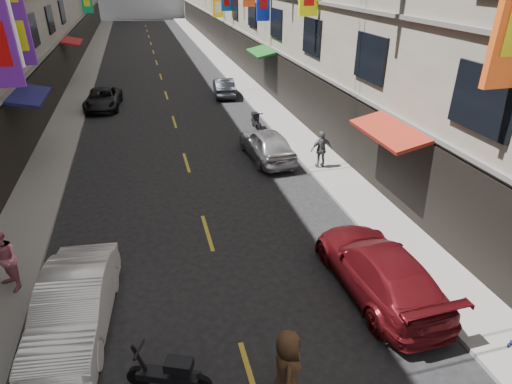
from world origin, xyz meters
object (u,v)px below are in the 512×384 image
scooter_far_right (256,122)px  pedestrian_crossing (287,369)px  car_right_mid (267,144)px  car_left_far (103,99)px  pedestrian_lfar (3,261)px  car_left_mid (74,306)px  car_right_far (224,87)px  pedestrian_rfar (321,149)px  car_right_near (379,269)px  scooter_crossing (170,374)px

scooter_far_right → pedestrian_crossing: pedestrian_crossing is taller
car_right_mid → pedestrian_crossing: bearing=72.2°
car_left_far → pedestrian_lfar: bearing=-90.5°
pedestrian_lfar → pedestrian_crossing: (6.12, -5.02, -0.13)m
car_left_mid → car_right_far: bearing=75.7°
car_left_far → car_left_mid: bearing=-84.5°
pedestrian_lfar → pedestrian_crossing: size_ratio=1.01×
pedestrian_rfar → pedestrian_crossing: size_ratio=0.89×
car_right_far → pedestrian_crossing: size_ratio=2.00×
car_left_mid → pedestrian_crossing: (4.24, -3.15, 0.20)m
scooter_far_right → car_right_near: size_ratio=0.37×
car_left_mid → pedestrian_lfar: (-1.88, 1.87, 0.33)m
car_right_far → car_right_mid: bearing=94.0°
pedestrian_crossing → pedestrian_lfar: bearing=67.4°
car_right_near → car_right_far: size_ratio=1.32×
car_right_far → pedestrian_lfar: size_ratio=1.98×
pedestrian_rfar → scooter_far_right: bearing=-78.0°
scooter_crossing → pedestrian_crossing: bearing=-87.9°
pedestrian_rfar → car_right_mid: bearing=-43.4°
scooter_far_right → pedestrian_crossing: (-3.65, -16.15, 0.47)m
scooter_crossing → pedestrian_lfar: (-3.90, 4.16, 0.60)m
scooter_far_right → pedestrian_lfar: pedestrian_lfar is taller
car_right_mid → car_right_far: 11.37m
pedestrian_lfar → car_right_far: bearing=115.3°
car_left_far → car_right_mid: 12.88m
car_left_mid → car_right_mid: (7.33, 8.97, -0.01)m
car_left_far → pedestrian_crossing: 22.95m
car_right_far → car_left_mid: bearing=74.8°
pedestrian_lfar → car_left_mid: bearing=7.4°
pedestrian_lfar → pedestrian_rfar: 12.36m
scooter_crossing → pedestrian_lfar: bearing=66.5°
car_left_far → car_right_far: 7.92m
car_left_far → car_right_far: bearing=11.8°
scooter_crossing → car_right_near: (5.67, 1.73, 0.26)m
pedestrian_lfar → pedestrian_crossing: bearing=13.0°
car_left_far → scooter_far_right: bearing=-33.1°
car_left_mid → car_left_far: car_left_mid is taller
scooter_far_right → car_right_near: 13.56m
pedestrian_rfar → pedestrian_crossing: bearing=62.7°
scooter_far_right → car_right_far: 7.35m
car_right_far → pedestrian_lfar: pedestrian_lfar is taller
car_left_far → car_right_near: car_right_near is taller
car_right_near → pedestrian_lfar: bearing=-15.5°
scooter_far_right → car_left_far: bearing=-35.1°
car_right_mid → pedestrian_lfar: bearing=34.1°
scooter_crossing → car_left_far: bearing=29.5°
scooter_far_right → pedestrian_lfar: bearing=51.4°
scooter_far_right → pedestrian_rfar: 5.95m
car_right_far → pedestrian_crossing: (-3.31, -23.49, 0.31)m
scooter_crossing → scooter_far_right: size_ratio=0.94×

